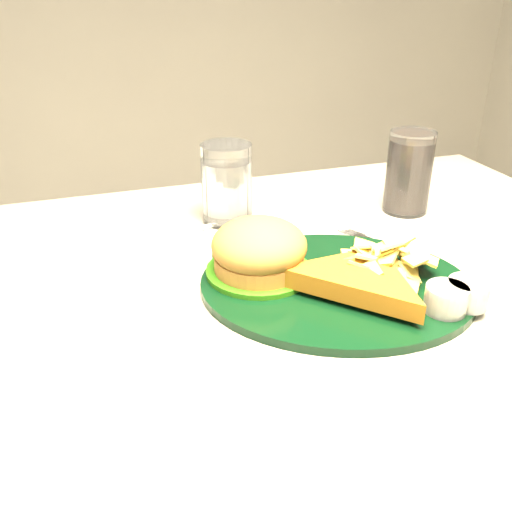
{
  "coord_description": "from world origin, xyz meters",
  "views": [
    {
      "loc": [
        -0.2,
        -0.6,
        1.11
      ],
      "look_at": [
        -0.01,
        -0.01,
        0.8
      ],
      "focal_mm": 40.0,
      "sensor_mm": 36.0,
      "label": 1
    }
  ],
  "objects_px": {
    "cola_glass": "(409,172)",
    "table": "(257,491)",
    "dinner_plate": "(338,262)",
    "water_glass": "(227,184)",
    "fork_napkin": "(388,263)"
  },
  "relations": [
    {
      "from": "water_glass",
      "to": "fork_napkin",
      "type": "relative_size",
      "value": 0.73
    },
    {
      "from": "water_glass",
      "to": "fork_napkin",
      "type": "height_order",
      "value": "water_glass"
    },
    {
      "from": "dinner_plate",
      "to": "fork_napkin",
      "type": "bearing_deg",
      "value": 41.89
    },
    {
      "from": "table",
      "to": "cola_glass",
      "type": "height_order",
      "value": "cola_glass"
    },
    {
      "from": "table",
      "to": "dinner_plate",
      "type": "xyz_separation_m",
      "value": [
        0.09,
        -0.04,
        0.41
      ]
    },
    {
      "from": "table",
      "to": "dinner_plate",
      "type": "distance_m",
      "value": 0.43
    },
    {
      "from": "water_glass",
      "to": "cola_glass",
      "type": "bearing_deg",
      "value": -10.59
    },
    {
      "from": "dinner_plate",
      "to": "water_glass",
      "type": "xyz_separation_m",
      "value": [
        -0.07,
        0.26,
        0.02
      ]
    },
    {
      "from": "cola_glass",
      "to": "table",
      "type": "bearing_deg",
      "value": -153.09
    },
    {
      "from": "dinner_plate",
      "to": "cola_glass",
      "type": "xyz_separation_m",
      "value": [
        0.22,
        0.2,
        0.03
      ]
    },
    {
      "from": "dinner_plate",
      "to": "cola_glass",
      "type": "height_order",
      "value": "cola_glass"
    },
    {
      "from": "cola_glass",
      "to": "water_glass",
      "type": "bearing_deg",
      "value": 169.41
    },
    {
      "from": "water_glass",
      "to": "dinner_plate",
      "type": "bearing_deg",
      "value": -74.81
    },
    {
      "from": "dinner_plate",
      "to": "fork_napkin",
      "type": "height_order",
      "value": "dinner_plate"
    },
    {
      "from": "water_glass",
      "to": "cola_glass",
      "type": "relative_size",
      "value": 0.93
    }
  ]
}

